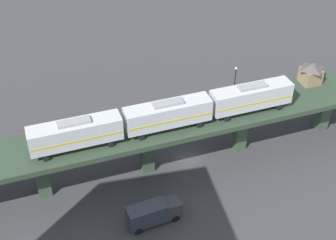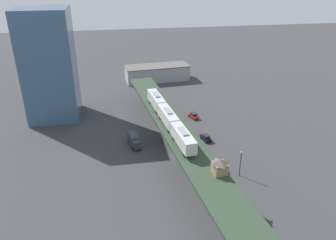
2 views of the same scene
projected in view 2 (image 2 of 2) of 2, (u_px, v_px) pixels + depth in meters
name	position (u px, v px, depth m)	size (l,w,h in m)	color
ground_plane	(177.00, 156.00, 90.21)	(400.00, 400.00, 0.00)	#38383A
elevated_viaduct	(177.00, 134.00, 87.16)	(18.91, 92.36, 7.86)	#2C3D2C
subway_train	(168.00, 117.00, 88.62)	(7.07, 37.28, 4.45)	silver
signal_hut	(220.00, 166.00, 68.09)	(3.57, 3.57, 3.40)	#8C7251
street_car_white	(219.00, 166.00, 83.76)	(2.87, 4.71, 1.89)	silver
street_car_black	(206.00, 138.00, 97.62)	(2.72, 4.69, 1.89)	black
street_car_red	(193.00, 116.00, 111.93)	(3.12, 4.74, 1.89)	#AD1E1E
delivery_truck	(134.00, 140.00, 94.50)	(3.53, 7.49, 3.20)	#333338
street_lamp	(241.00, 162.00, 79.87)	(0.44, 0.44, 6.94)	black
warehouse_building	(157.00, 73.00, 147.89)	(29.41, 12.90, 6.80)	#99999E
office_tower	(49.00, 65.00, 106.29)	(16.00, 16.00, 36.00)	#3D5B7A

